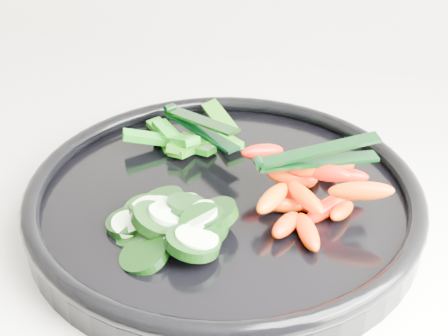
# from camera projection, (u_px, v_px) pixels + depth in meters

# --- Properties ---
(veggie_tray) EXTENTS (0.41, 0.41, 0.04)m
(veggie_tray) POSITION_uv_depth(u_px,v_px,m) (224.00, 199.00, 0.59)
(veggie_tray) COLOR black
(veggie_tray) RESTS_ON counter
(cucumber_pile) EXTENTS (0.13, 0.13, 0.04)m
(cucumber_pile) POSITION_uv_depth(u_px,v_px,m) (167.00, 222.00, 0.54)
(cucumber_pile) COLOR black
(cucumber_pile) RESTS_ON veggie_tray
(carrot_pile) EXTENTS (0.15, 0.16, 0.05)m
(carrot_pile) POSITION_uv_depth(u_px,v_px,m) (309.00, 188.00, 0.57)
(carrot_pile) COLOR #FD2F00
(carrot_pile) RESTS_ON veggie_tray
(pepper_pile) EXTENTS (0.13, 0.11, 0.04)m
(pepper_pile) POSITION_uv_depth(u_px,v_px,m) (188.00, 138.00, 0.67)
(pepper_pile) COLOR #26750B
(pepper_pile) RESTS_ON veggie_tray
(tong_carrot) EXTENTS (0.11, 0.06, 0.02)m
(tong_carrot) POSITION_uv_depth(u_px,v_px,m) (315.00, 156.00, 0.55)
(tong_carrot) COLOR black
(tong_carrot) RESTS_ON carrot_pile
(tong_pepper) EXTENTS (0.10, 0.07, 0.02)m
(tong_pepper) POSITION_uv_depth(u_px,v_px,m) (198.00, 124.00, 0.66)
(tong_pepper) COLOR black
(tong_pepper) RESTS_ON pepper_pile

